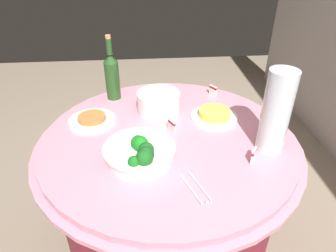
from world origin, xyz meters
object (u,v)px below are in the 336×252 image
at_px(food_plate_fried_egg, 214,115).
at_px(wine_bottle, 112,75).
at_px(broccoli_bowl, 140,153).
at_px(decorative_fruit_vase, 275,116).
at_px(label_placard_mid, 172,125).
at_px(food_plate_peanuts, 92,120).
at_px(plate_stack, 159,102).
at_px(label_placard_front, 213,90).
at_px(serving_tongs, 196,188).
at_px(label_placard_rear, 254,155).

bearing_deg(food_plate_fried_egg, wine_bottle, -117.70).
distance_m(broccoli_bowl, decorative_fruit_vase, 0.54).
relative_size(decorative_fruit_vase, label_placard_mid, 6.18).
bearing_deg(wine_bottle, food_plate_peanuts, -19.99).
height_order(plate_stack, wine_bottle, wine_bottle).
relative_size(decorative_fruit_vase, food_plate_fried_egg, 1.55).
xyz_separation_m(decorative_fruit_vase, label_placard_front, (-0.49, -0.13, -0.12)).
bearing_deg(broccoli_bowl, serving_tongs, 48.35).
bearing_deg(wine_bottle, food_plate_fried_egg, 62.30).
bearing_deg(food_plate_fried_egg, label_placard_front, 169.89).
bearing_deg(food_plate_peanuts, decorative_fruit_vase, 70.36).
relative_size(food_plate_fried_egg, label_placard_rear, 4.00).
bearing_deg(decorative_fruit_vase, food_plate_peanuts, -109.64).
bearing_deg(broccoli_bowl, label_placard_rear, 85.47).
xyz_separation_m(plate_stack, decorative_fruit_vase, (0.34, 0.43, 0.10)).
bearing_deg(plate_stack, food_plate_peanuts, -76.69).
relative_size(broccoli_bowl, food_plate_fried_egg, 1.27).
distance_m(wine_bottle, decorative_fruit_vase, 0.84).
bearing_deg(wine_bottle, broccoli_bowl, 13.95).
bearing_deg(food_plate_fried_egg, serving_tongs, -19.31).
height_order(broccoli_bowl, plate_stack, broccoli_bowl).
distance_m(serving_tongs, label_placard_mid, 0.37).
relative_size(wine_bottle, label_placard_front, 6.11).
bearing_deg(serving_tongs, broccoli_bowl, -131.65).
bearing_deg(food_plate_peanuts, broccoli_bowl, 35.61).
bearing_deg(food_plate_peanuts, food_plate_fried_egg, 88.22).
xyz_separation_m(wine_bottle, label_placard_mid, (0.35, 0.28, -0.10)).
bearing_deg(wine_bottle, decorative_fruit_vase, 52.62).
xyz_separation_m(food_plate_peanuts, label_placard_mid, (0.11, 0.36, 0.02)).
bearing_deg(broccoli_bowl, wine_bottle, -166.05).
relative_size(wine_bottle, serving_tongs, 2.03).
relative_size(decorative_fruit_vase, label_placard_rear, 6.18).
xyz_separation_m(decorative_fruit_vase, label_placard_mid, (-0.16, -0.39, -0.12)).
bearing_deg(label_placard_rear, decorative_fruit_vase, 130.64).
height_order(plate_stack, label_placard_rear, plate_stack).
distance_m(decorative_fruit_vase, serving_tongs, 0.43).
height_order(plate_stack, label_placard_front, plate_stack).
distance_m(wine_bottle, food_plate_peanuts, 0.28).
height_order(decorative_fruit_vase, serving_tongs, decorative_fruit_vase).
height_order(decorative_fruit_vase, food_plate_fried_egg, decorative_fruit_vase).
bearing_deg(label_placard_mid, food_plate_peanuts, -107.21).
distance_m(decorative_fruit_vase, label_placard_rear, 0.17).
height_order(food_plate_peanuts, food_plate_fried_egg, food_plate_fried_egg).
relative_size(broccoli_bowl, wine_bottle, 0.83).
height_order(broccoli_bowl, label_placard_mid, broccoli_bowl).
xyz_separation_m(wine_bottle, serving_tongs, (0.72, 0.33, -0.12)).
xyz_separation_m(food_plate_fried_egg, label_placard_mid, (0.09, -0.21, 0.01)).
distance_m(decorative_fruit_vase, label_placard_mid, 0.44).
distance_m(plate_stack, food_plate_peanuts, 0.33).
bearing_deg(food_plate_fried_egg, broccoli_bowl, -50.07).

